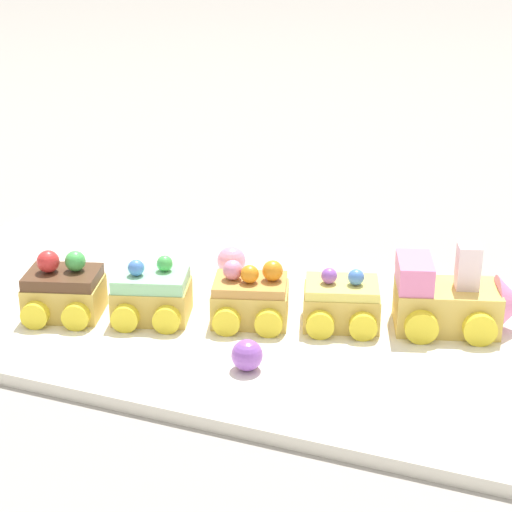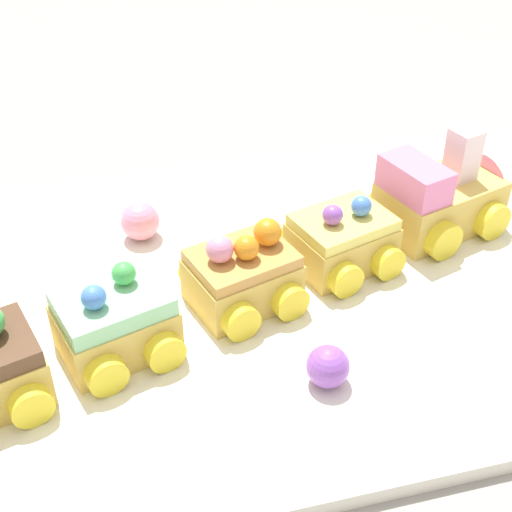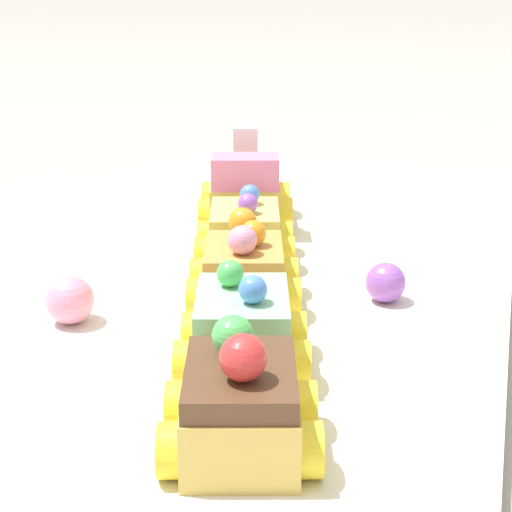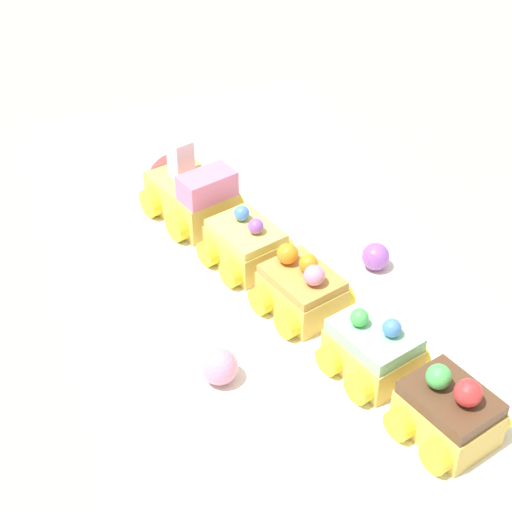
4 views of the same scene
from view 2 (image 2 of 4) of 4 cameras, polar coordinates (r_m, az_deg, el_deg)
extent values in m
plane|color=gray|center=(0.54, 0.86, -3.74)|extent=(10.00, 10.00, 0.00)
cube|color=white|center=(0.53, 0.87, -3.25)|extent=(0.83, 0.36, 0.01)
cube|color=#E0BC56|center=(0.60, 14.43, 3.99)|extent=(0.11, 0.08, 0.04)
cube|color=pink|center=(0.57, 12.57, 6.03)|extent=(0.05, 0.06, 0.03)
cone|color=pink|center=(0.64, 18.38, 5.83)|extent=(0.04, 0.06, 0.05)
cube|color=white|center=(0.60, 16.05, 6.94)|extent=(0.03, 0.03, 0.02)
cube|color=white|center=(0.59, 16.39, 8.72)|extent=(0.03, 0.03, 0.02)
cylinder|color=yellow|center=(0.61, 18.39, 2.67)|extent=(0.03, 0.02, 0.03)
cylinder|color=yellow|center=(0.64, 13.97, 5.67)|extent=(0.03, 0.02, 0.03)
cylinder|color=yellow|center=(0.57, 14.77, 1.19)|extent=(0.03, 0.02, 0.03)
cylinder|color=yellow|center=(0.61, 10.35, 4.43)|extent=(0.03, 0.02, 0.03)
cube|color=#E0BC56|center=(0.55, 6.83, 0.86)|extent=(0.08, 0.07, 0.03)
cube|color=#EFE066|center=(0.54, 6.99, 2.71)|extent=(0.08, 0.07, 0.01)
sphere|color=#9956C6|center=(0.52, 6.14, 3.29)|extent=(0.02, 0.02, 0.02)
sphere|color=#4C84E0|center=(0.53, 8.42, 3.98)|extent=(0.02, 0.02, 0.02)
cylinder|color=yellow|center=(0.54, 10.52, -0.54)|extent=(0.03, 0.02, 0.03)
cylinder|color=yellow|center=(0.58, 6.47, 2.74)|extent=(0.03, 0.02, 0.03)
cylinder|color=yellow|center=(0.52, 7.17, -1.91)|extent=(0.03, 0.02, 0.03)
cylinder|color=yellow|center=(0.56, 3.21, 1.59)|extent=(0.03, 0.02, 0.03)
cube|color=#E0BC56|center=(0.51, -1.10, -2.12)|extent=(0.08, 0.07, 0.03)
cube|color=#CC9347|center=(0.50, -1.13, -0.20)|extent=(0.08, 0.07, 0.01)
sphere|color=pink|center=(0.48, -2.92, 0.55)|extent=(0.02, 0.02, 0.02)
sphere|color=orange|center=(0.48, -0.77, 0.66)|extent=(0.02, 0.02, 0.02)
sphere|color=orange|center=(0.49, 0.59, 1.69)|extent=(0.02, 0.02, 0.02)
cylinder|color=yellow|center=(0.50, 2.76, -3.70)|extent=(0.03, 0.02, 0.03)
cylinder|color=yellow|center=(0.54, -1.01, 0.08)|extent=(0.03, 0.02, 0.03)
cylinder|color=yellow|center=(0.48, -1.19, -5.29)|extent=(0.03, 0.02, 0.03)
cylinder|color=yellow|center=(0.53, -4.74, -1.25)|extent=(0.03, 0.02, 0.03)
cube|color=#E0BC56|center=(0.48, -11.12, -5.80)|extent=(0.08, 0.07, 0.03)
cube|color=#93DBA3|center=(0.46, -11.45, -3.69)|extent=(0.08, 0.07, 0.01)
sphere|color=#4C84E0|center=(0.45, -12.87, -3.25)|extent=(0.02, 0.02, 0.02)
sphere|color=#4CBC56|center=(0.46, -10.54, -1.37)|extent=(0.02, 0.02, 0.02)
cylinder|color=yellow|center=(0.46, -7.28, -7.66)|extent=(0.03, 0.02, 0.03)
cylinder|color=yellow|center=(0.51, -10.39, -3.25)|extent=(0.03, 0.02, 0.03)
cylinder|color=yellow|center=(0.46, -11.84, -9.36)|extent=(0.03, 0.02, 0.03)
cylinder|color=yellow|center=(0.50, -14.55, -4.70)|extent=(0.03, 0.02, 0.03)
cylinder|color=yellow|center=(0.45, -17.53, -11.38)|extent=(0.03, 0.02, 0.03)
cylinder|color=yellow|center=(0.50, -19.68, -6.45)|extent=(0.03, 0.02, 0.03)
sphere|color=#9956C6|center=(0.45, 5.77, -8.78)|extent=(0.03, 0.03, 0.03)
sphere|color=pink|center=(0.58, -9.26, 2.79)|extent=(0.03, 0.03, 0.03)
camera|label=1|loc=(0.48, 113.55, -11.88)|focal=60.00mm
camera|label=3|loc=(0.49, -71.70, -2.37)|focal=60.00mm
camera|label=4|loc=(0.80, -65.25, 34.29)|focal=60.00mm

